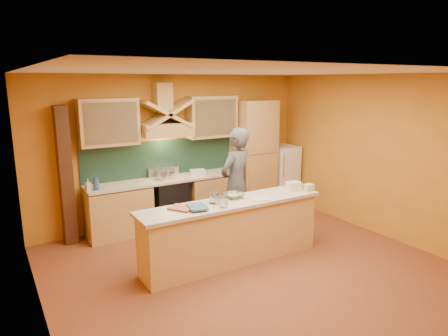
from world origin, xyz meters
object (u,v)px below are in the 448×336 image
person (236,183)px  kitchen_scale (219,201)px  stove (169,203)px  mixing_bowl (234,196)px  fridge (282,175)px

person → kitchen_scale: bearing=25.9°
stove → mixing_bowl: size_ratio=3.02×
stove → person: 1.45m
stove → mixing_bowl: bearing=-79.7°
fridge → person: (-1.91, -1.10, 0.31)m
stove → person: person is taller
person → mixing_bowl: 0.81m
stove → kitchen_scale: kitchen_scale is taller
fridge → mixing_bowl: (-2.38, -1.76, 0.33)m
person → mixing_bowl: person is taller
stove → fridge: fridge is taller
stove → kitchen_scale: (-0.02, -1.91, 0.54)m
kitchen_scale → mixing_bowl: (0.34, 0.14, -0.01)m
fridge → person: person is taller
stove → fridge: size_ratio=0.69×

